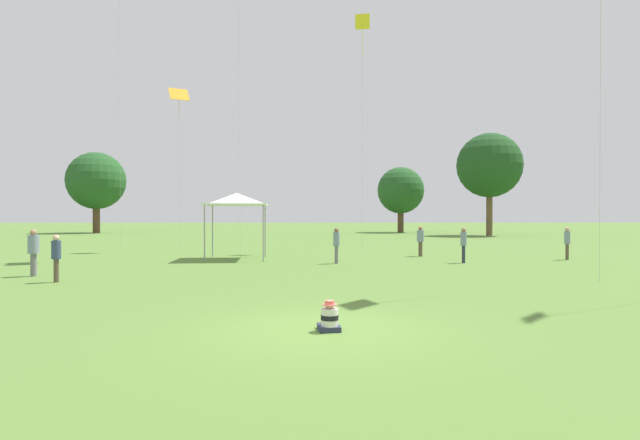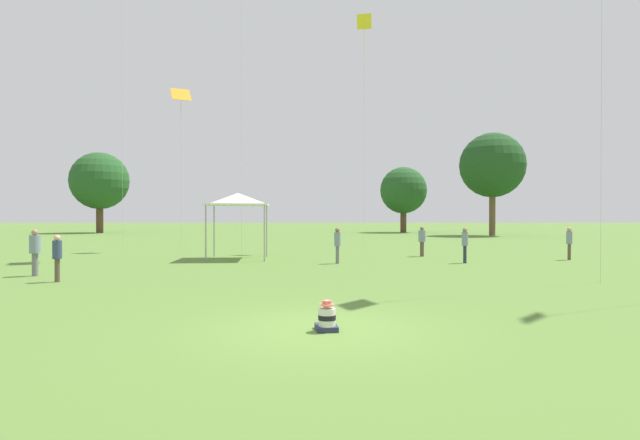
{
  "view_description": "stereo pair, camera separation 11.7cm",
  "coord_description": "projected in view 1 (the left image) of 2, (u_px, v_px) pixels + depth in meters",
  "views": [
    {
      "loc": [
        -0.18,
        -9.67,
        2.2
      ],
      "look_at": [
        0.04,
        6.73,
        2.06
      ],
      "focal_mm": 28.0,
      "sensor_mm": 36.0,
      "label": 1
    },
    {
      "loc": [
        -0.06,
        -9.67,
        2.2
      ],
      "look_at": [
        0.04,
        6.73,
        2.06
      ],
      "focal_mm": 28.0,
      "sensor_mm": 36.0,
      "label": 2
    }
  ],
  "objects": [
    {
      "name": "person_standing_6",
      "position": [
        56.0,
        254.0,
        16.48
      ],
      "size": [
        0.41,
        0.41,
        1.57
      ],
      "rotation": [
        0.0,
        0.0,
        3.81
      ],
      "color": "brown",
      "rests_on": "ground"
    },
    {
      "name": "person_standing_1",
      "position": [
        420.0,
        239.0,
        26.99
      ],
      "size": [
        0.45,
        0.45,
        1.62
      ],
      "rotation": [
        0.0,
        0.0,
        4.51
      ],
      "color": "brown",
      "rests_on": "ground"
    },
    {
      "name": "distant_tree_0",
      "position": [
        489.0,
        166.0,
        55.18
      ],
      "size": [
        7.13,
        7.13,
        11.36
      ],
      "color": "brown",
      "rests_on": "ground"
    },
    {
      "name": "distant_tree_2",
      "position": [
        401.0,
        191.0,
        65.67
      ],
      "size": [
        6.12,
        6.12,
        8.62
      ],
      "color": "brown",
      "rests_on": "ground"
    },
    {
      "name": "kite_0",
      "position": [
        179.0,
        98.0,
        31.37
      ],
      "size": [
        1.42,
        1.25,
        10.3
      ],
      "rotation": [
        0.0,
        0.0,
        5.94
      ],
      "color": "orange",
      "rests_on": "ground"
    },
    {
      "name": "person_standing_2",
      "position": [
        33.0,
        249.0,
        18.1
      ],
      "size": [
        0.52,
        0.52,
        1.7
      ],
      "rotation": [
        0.0,
        0.0,
        3.68
      ],
      "color": "slate",
      "rests_on": "ground"
    },
    {
      "name": "person_standing_5",
      "position": [
        336.0,
        242.0,
        22.92
      ],
      "size": [
        0.37,
        0.37,
        1.65
      ],
      "rotation": [
        0.0,
        0.0,
        0.32
      ],
      "color": "slate",
      "rests_on": "ground"
    },
    {
      "name": "ground_plane",
      "position": [
        323.0,
        329.0,
        9.69
      ],
      "size": [
        300.0,
        300.0,
        0.0
      ],
      "primitive_type": "plane",
      "color": "#567A33"
    },
    {
      "name": "person_standing_0",
      "position": [
        567.0,
        240.0,
        24.88
      ],
      "size": [
        0.39,
        0.39,
        1.63
      ],
      "rotation": [
        0.0,
        0.0,
        0.58
      ],
      "color": "brown",
      "rests_on": "ground"
    },
    {
      "name": "canopy_tent",
      "position": [
        237.0,
        200.0,
        25.22
      ],
      "size": [
        3.29,
        3.29,
        3.36
      ],
      "rotation": [
        0.0,
        0.0,
        0.06
      ],
      "color": "white",
      "rests_on": "ground"
    },
    {
      "name": "person_standing_4",
      "position": [
        464.0,
        241.0,
        23.15
      ],
      "size": [
        0.39,
        0.39,
        1.66
      ],
      "rotation": [
        0.0,
        0.0,
        2.6
      ],
      "color": "#282D42",
      "rests_on": "ground"
    },
    {
      "name": "kite_1",
      "position": [
        362.0,
        33.0,
        31.0
      ],
      "size": [
        0.93,
        0.39,
        14.72
      ],
      "rotation": [
        0.0,
        0.0,
        2.18
      ],
      "color": "yellow",
      "rests_on": "ground"
    },
    {
      "name": "seated_toddler",
      "position": [
        329.0,
        319.0,
        9.51
      ],
      "size": [
        0.46,
        0.55,
        0.6
      ],
      "rotation": [
        0.0,
        0.0,
        0.11
      ],
      "color": "#282D47",
      "rests_on": "ground"
    },
    {
      "name": "distant_tree_1",
      "position": [
        96.0,
        181.0,
        63.63
      ],
      "size": [
        7.28,
        7.28,
        10.32
      ],
      "color": "brown",
      "rests_on": "ground"
    }
  ]
}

